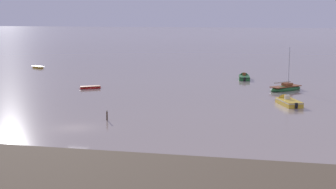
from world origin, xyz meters
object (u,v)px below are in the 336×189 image
object	(u,v)px
rowboat_moored_0	(38,67)
rowboat_moored_1	(90,88)
motorboat_moored_0	(286,102)
motorboat_moored_2	(244,78)
mooring_post_right	(107,115)
sailboat_moored_0	(286,88)

from	to	relation	value
rowboat_moored_0	rowboat_moored_1	xyz separation A→B (m)	(23.26, -27.24, -0.02)
motorboat_moored_0	motorboat_moored_2	world-z (taller)	motorboat_moored_0
motorboat_moored_0	rowboat_moored_1	size ratio (longest dim) A/B	1.69
rowboat_moored_0	motorboat_moored_2	world-z (taller)	motorboat_moored_2
motorboat_moored_0	rowboat_moored_1	distance (m)	32.69
mooring_post_right	rowboat_moored_1	bearing A→B (deg)	115.49
motorboat_moored_0	mooring_post_right	distance (m)	25.71
sailboat_moored_0	mooring_post_right	world-z (taller)	sailboat_moored_0
rowboat_moored_0	mooring_post_right	world-z (taller)	mooring_post_right
rowboat_moored_0	motorboat_moored_0	xyz separation A→B (m)	(54.97, -35.19, 0.11)
rowboat_moored_0	motorboat_moored_2	distance (m)	48.27
motorboat_moored_0	sailboat_moored_0	world-z (taller)	sailboat_moored_0
rowboat_moored_1	sailboat_moored_0	xyz separation A→B (m)	(31.71, 4.80, 0.16)
rowboat_moored_0	sailboat_moored_0	size ratio (longest dim) A/B	0.57
sailboat_moored_0	motorboat_moored_0	bearing A→B (deg)	-135.89
rowboat_moored_1	motorboat_moored_2	size ratio (longest dim) A/B	0.65
motorboat_moored_2	rowboat_moored_1	bearing A→B (deg)	120.73
motorboat_moored_0	rowboat_moored_1	xyz separation A→B (m)	(-31.71, 7.95, -0.12)
rowboat_moored_1	sailboat_moored_0	bearing A→B (deg)	155.75
mooring_post_right	motorboat_moored_0	bearing A→B (deg)	36.85
rowboat_moored_0	rowboat_moored_1	bearing A→B (deg)	-20.04
motorboat_moored_0	motorboat_moored_2	size ratio (longest dim) A/B	1.10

